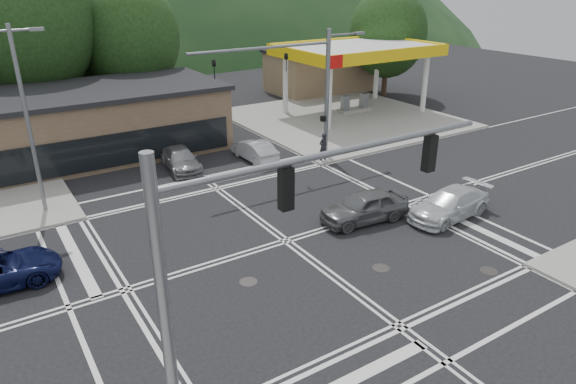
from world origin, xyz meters
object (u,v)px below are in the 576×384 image
car_grey_center (364,207)px  car_queue_a (254,150)px  pedestrian (323,147)px  car_silver_east (450,204)px  car_northbound (181,159)px  car_queue_b (167,127)px

car_grey_center → car_queue_a: car_grey_center is taller
car_queue_a → pedestrian: size_ratio=2.24×
car_grey_center → car_silver_east: bearing=69.7°
car_grey_center → car_northbound: 12.36m
car_queue_a → car_northbound: size_ratio=0.90×
car_silver_east → pedestrian: size_ratio=2.71×
car_grey_center → car_queue_a: size_ratio=1.12×
car_queue_a → car_northbound: bearing=-12.6°
pedestrian → car_queue_b: bearing=-65.0°
car_queue_b → car_northbound: (-1.54, -6.38, -0.21)m
car_queue_a → pedestrian: pedestrian is taller
car_queue_a → car_northbound: 4.68m
car_grey_center → car_northbound: size_ratio=1.00×
car_silver_east → car_northbound: size_ratio=1.08×
car_silver_east → car_queue_a: bearing=-167.6°
car_silver_east → car_queue_b: car_queue_b is taller
car_grey_center → car_silver_east: car_grey_center is taller
car_queue_a → car_queue_b: size_ratio=0.79×
car_grey_center → car_queue_a: bearing=-172.9°
car_grey_center → pedestrian: bearing=163.6°
car_silver_east → car_northbound: 15.79m
car_grey_center → car_silver_east: 4.22m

